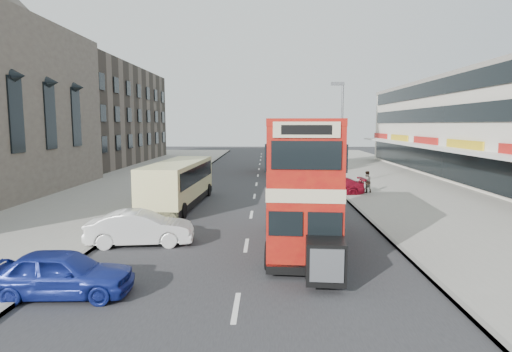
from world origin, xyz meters
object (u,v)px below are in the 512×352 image
(bus_second, at_px, (285,149))
(car_left_front, at_px, (140,228))
(car_left_near, at_px, (62,273))
(bus_main, at_px, (304,183))
(pedestrian_far, at_px, (340,159))
(pedestrian_near, at_px, (367,182))
(cyclist, at_px, (316,178))
(coach, at_px, (179,182))
(street_lamp, at_px, (341,126))
(car_right_a, at_px, (333,186))
(car_right_b, at_px, (314,178))

(bus_second, xyz_separation_m, car_left_front, (-7.07, -27.16, -1.74))
(car_left_near, bearing_deg, bus_main, -57.23)
(bus_second, distance_m, pedestrian_far, 6.81)
(pedestrian_near, xyz_separation_m, cyclist, (-3.03, 4.44, -0.30))
(bus_second, height_order, pedestrian_far, bus_second)
(pedestrian_far, bearing_deg, coach, -145.38)
(bus_main, xyz_separation_m, car_left_near, (-7.39, -5.19, -1.92))
(car_left_near, distance_m, car_left_front, 5.38)
(bus_main, relative_size, bus_second, 1.08)
(street_lamp, relative_size, cyclist, 4.30)
(bus_main, height_order, bus_second, bus_main)
(coach, height_order, car_left_front, coach)
(bus_second, height_order, cyclist, bus_second)
(bus_main, relative_size, pedestrian_far, 4.70)
(street_lamp, bearing_deg, coach, -146.12)
(street_lamp, relative_size, pedestrian_near, 5.25)
(bus_second, bearing_deg, coach, 69.77)
(pedestrian_near, relative_size, pedestrian_far, 0.79)
(car_right_a, height_order, pedestrian_far, pedestrian_far)
(coach, distance_m, car_left_front, 8.62)
(bus_main, xyz_separation_m, coach, (-6.84, 8.72, -1.14))
(car_right_b, height_order, pedestrian_far, pedestrian_far)
(car_left_near, xyz_separation_m, cyclist, (9.94, 22.72, -0.06))
(car_right_a, bearing_deg, coach, -70.91)
(bus_main, distance_m, coach, 11.14)
(coach, xyz_separation_m, car_left_front, (0.16, -8.58, -0.77))
(bus_second, height_order, pedestrian_near, bus_second)
(bus_second, xyz_separation_m, car_right_b, (1.95, -10.16, -1.77))
(car_right_b, distance_m, cyclist, 0.44)
(bus_main, xyz_separation_m, pedestrian_near, (5.58, 13.09, -1.69))
(car_right_b, bearing_deg, bus_second, -165.18)
(bus_main, height_order, car_right_a, bus_main)
(coach, relative_size, car_right_a, 2.18)
(pedestrian_near, bearing_deg, car_right_a, -13.31)
(car_right_b, bearing_deg, car_left_front, -24.04)
(coach, xyz_separation_m, cyclist, (9.39, 8.81, -0.85))
(bus_main, bearing_deg, car_left_front, 2.90)
(street_lamp, distance_m, car_left_near, 24.62)
(bus_second, bearing_deg, cyclist, 103.47)
(street_lamp, xyz_separation_m, pedestrian_near, (1.37, -3.05, -3.86))
(car_left_front, relative_size, cyclist, 2.27)
(pedestrian_far, bearing_deg, car_right_b, -131.40)
(street_lamp, height_order, bus_main, street_lamp)
(pedestrian_far, bearing_deg, cyclist, -131.13)
(car_right_a, xyz_separation_m, pedestrian_near, (2.43, 0.37, 0.29))
(car_right_a, bearing_deg, bus_main, -16.65)
(street_lamp, bearing_deg, cyclist, 140.00)
(car_left_near, distance_m, pedestrian_far, 37.66)
(cyclist, bearing_deg, bus_main, -95.76)
(street_lamp, bearing_deg, car_left_near, -118.53)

